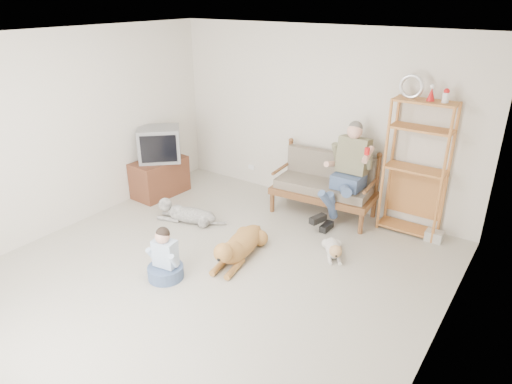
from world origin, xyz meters
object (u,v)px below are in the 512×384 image
Objects in this scene: etagere at (416,167)px; golden_retriever at (239,246)px; loveseat at (326,183)px; tv_stand at (160,177)px.

golden_retriever is at bearing -128.38° from etagere.
loveseat is at bearing 70.48° from golden_retriever.
golden_retriever is at bearing -17.82° from tv_stand.
loveseat is 1.16× the size of golden_retriever.
etagere is (1.23, 0.14, 0.47)m from loveseat.
tv_stand reaches higher than golden_retriever.
loveseat reaches higher than tv_stand.
loveseat reaches higher than golden_retriever.
loveseat is 1.33m from etagere.
tv_stand is at bearing 149.07° from golden_retriever.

